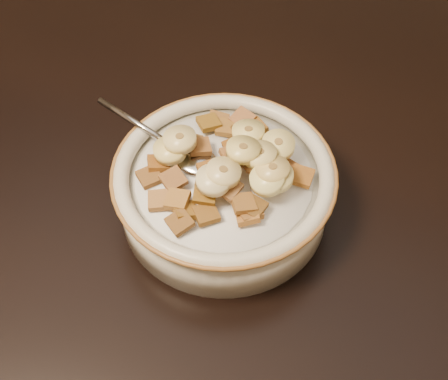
% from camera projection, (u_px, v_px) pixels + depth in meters
% --- Properties ---
extents(floor, '(4.00, 4.50, 0.10)m').
position_uv_depth(floor, '(129.00, 333.00, 1.40)').
color(floor, '#422816').
rests_on(floor, ground).
extents(table, '(1.41, 0.91, 0.04)m').
position_uv_depth(table, '(55.00, 64.00, 0.78)').
color(table, black).
rests_on(table, floor).
extents(cereal_bowl, '(0.20, 0.20, 0.05)m').
position_uv_depth(cereal_bowl, '(224.00, 194.00, 0.60)').
color(cereal_bowl, silver).
rests_on(cereal_bowl, table).
extents(milk, '(0.17, 0.17, 0.00)m').
position_uv_depth(milk, '(224.00, 178.00, 0.58)').
color(milk, white).
rests_on(milk, cereal_bowl).
extents(spoon, '(0.06, 0.05, 0.01)m').
position_uv_depth(spoon, '(196.00, 161.00, 0.59)').
color(spoon, gray).
rests_on(spoon, cereal_bowl).
extents(cereal_square_0, '(0.03, 0.03, 0.01)m').
position_uv_depth(cereal_square_0, '(249.00, 212.00, 0.55)').
color(cereal_square_0, brown).
rests_on(cereal_square_0, milk).
extents(cereal_square_1, '(0.03, 0.03, 0.01)m').
position_uv_depth(cereal_square_1, '(250.00, 160.00, 0.57)').
color(cereal_square_1, brown).
rests_on(cereal_square_1, milk).
extents(cereal_square_2, '(0.02, 0.02, 0.01)m').
position_uv_depth(cereal_square_2, '(190.00, 143.00, 0.59)').
color(cereal_square_2, brown).
rests_on(cereal_square_2, milk).
extents(cereal_square_3, '(0.02, 0.02, 0.01)m').
position_uv_depth(cereal_square_3, '(302.00, 176.00, 0.57)').
color(cereal_square_3, brown).
rests_on(cereal_square_3, milk).
extents(cereal_square_4, '(0.02, 0.02, 0.01)m').
position_uv_depth(cereal_square_4, '(177.00, 200.00, 0.55)').
color(cereal_square_4, '#986135').
rests_on(cereal_square_4, milk).
extents(cereal_square_5, '(0.03, 0.03, 0.01)m').
position_uv_depth(cereal_square_5, '(185.00, 211.00, 0.55)').
color(cereal_square_5, brown).
rests_on(cereal_square_5, milk).
extents(cereal_square_6, '(0.03, 0.03, 0.01)m').
position_uv_depth(cereal_square_6, '(180.00, 222.00, 0.54)').
color(cereal_square_6, brown).
rests_on(cereal_square_6, milk).
extents(cereal_square_7, '(0.03, 0.03, 0.01)m').
position_uv_depth(cereal_square_7, '(255.00, 128.00, 0.61)').
color(cereal_square_7, brown).
rests_on(cereal_square_7, milk).
extents(cereal_square_8, '(0.03, 0.03, 0.01)m').
position_uv_depth(cereal_square_8, '(288.00, 169.00, 0.58)').
color(cereal_square_8, brown).
rests_on(cereal_square_8, milk).
extents(cereal_square_9, '(0.03, 0.03, 0.01)m').
position_uv_depth(cereal_square_9, '(247.00, 143.00, 0.59)').
color(cereal_square_9, brown).
rests_on(cereal_square_9, milk).
extents(cereal_square_10, '(0.03, 0.03, 0.01)m').
position_uv_depth(cereal_square_10, '(233.00, 156.00, 0.57)').
color(cereal_square_10, '#915C2B').
rests_on(cereal_square_10, milk).
extents(cereal_square_11, '(0.03, 0.02, 0.01)m').
position_uv_depth(cereal_square_11, '(265.00, 148.00, 0.59)').
color(cereal_square_11, brown).
rests_on(cereal_square_11, milk).
extents(cereal_square_12, '(0.02, 0.02, 0.01)m').
position_uv_depth(cereal_square_12, '(205.00, 193.00, 0.55)').
color(cereal_square_12, '#885B16').
rests_on(cereal_square_12, milk).
extents(cereal_square_13, '(0.03, 0.03, 0.01)m').
position_uv_depth(cereal_square_13, '(206.00, 214.00, 0.55)').
color(cereal_square_13, brown).
rests_on(cereal_square_13, milk).
extents(cereal_square_14, '(0.03, 0.03, 0.01)m').
position_uv_depth(cereal_square_14, '(212.00, 185.00, 0.55)').
color(cereal_square_14, brown).
rests_on(cereal_square_14, milk).
extents(cereal_square_15, '(0.02, 0.02, 0.01)m').
position_uv_depth(cereal_square_15, '(260.00, 166.00, 0.57)').
color(cereal_square_15, brown).
rests_on(cereal_square_15, milk).
extents(cereal_square_16, '(0.03, 0.03, 0.01)m').
position_uv_depth(cereal_square_16, '(200.00, 146.00, 0.59)').
color(cereal_square_16, brown).
rests_on(cereal_square_16, milk).
extents(cereal_square_17, '(0.03, 0.03, 0.01)m').
position_uv_depth(cereal_square_17, '(228.00, 188.00, 0.55)').
color(cereal_square_17, olive).
rests_on(cereal_square_17, milk).
extents(cereal_square_18, '(0.02, 0.02, 0.01)m').
position_uv_depth(cereal_square_18, '(253.00, 207.00, 0.55)').
color(cereal_square_18, brown).
rests_on(cereal_square_18, milk).
extents(cereal_square_19, '(0.02, 0.02, 0.01)m').
position_uv_depth(cereal_square_19, '(218.00, 121.00, 0.62)').
color(cereal_square_19, brown).
rests_on(cereal_square_19, milk).
extents(cereal_square_20, '(0.03, 0.03, 0.01)m').
position_uv_depth(cereal_square_20, '(159.00, 200.00, 0.56)').
color(cereal_square_20, '#9B602F').
rests_on(cereal_square_20, milk).
extents(cereal_square_21, '(0.03, 0.03, 0.01)m').
position_uv_depth(cereal_square_21, '(149.00, 177.00, 0.58)').
color(cereal_square_21, brown).
rests_on(cereal_square_21, milk).
extents(cereal_square_22, '(0.03, 0.03, 0.01)m').
position_uv_depth(cereal_square_22, '(210.00, 171.00, 0.56)').
color(cereal_square_22, '#93521B').
rests_on(cereal_square_22, milk).
extents(cereal_square_23, '(0.03, 0.03, 0.01)m').
position_uv_depth(cereal_square_23, '(244.00, 132.00, 0.61)').
color(cereal_square_23, brown).
rests_on(cereal_square_23, milk).
extents(cereal_square_24, '(0.03, 0.03, 0.01)m').
position_uv_depth(cereal_square_24, '(242.00, 119.00, 0.62)').
color(cereal_square_24, '#995E2F').
rests_on(cereal_square_24, milk).
extents(cereal_square_25, '(0.03, 0.03, 0.01)m').
position_uv_depth(cereal_square_25, '(159.00, 163.00, 0.58)').
color(cereal_square_25, '#8E5619').
rests_on(cereal_square_25, milk).
extents(cereal_square_26, '(0.03, 0.03, 0.01)m').
position_uv_depth(cereal_square_26, '(209.00, 123.00, 0.61)').
color(cereal_square_26, brown).
rests_on(cereal_square_26, milk).
extents(cereal_square_27, '(0.02, 0.02, 0.01)m').
position_uv_depth(cereal_square_27, '(227.00, 127.00, 0.61)').
color(cereal_square_27, brown).
rests_on(cereal_square_27, milk).
extents(cereal_square_28, '(0.03, 0.03, 0.01)m').
position_uv_depth(cereal_square_28, '(173.00, 179.00, 0.56)').
color(cereal_square_28, '#9C6432').
rests_on(cereal_square_28, milk).
extents(cereal_square_29, '(0.03, 0.03, 0.01)m').
position_uv_depth(cereal_square_29, '(247.00, 215.00, 0.55)').
color(cereal_square_29, olive).
rests_on(cereal_square_29, milk).
extents(cereal_square_30, '(0.03, 0.03, 0.01)m').
position_uv_depth(cereal_square_30, '(235.00, 146.00, 0.58)').
color(cereal_square_30, brown).
rests_on(cereal_square_30, milk).
extents(cereal_square_31, '(0.03, 0.03, 0.01)m').
position_uv_depth(cereal_square_31, '(243.00, 203.00, 0.55)').
color(cereal_square_31, brown).
rests_on(cereal_square_31, milk).
extents(banana_slice_0, '(0.04, 0.04, 0.01)m').
position_uv_depth(banana_slice_0, '(170.00, 150.00, 0.58)').
color(banana_slice_0, '#DAC96F').
rests_on(banana_slice_0, milk).
extents(banana_slice_1, '(0.04, 0.04, 0.01)m').
position_uv_depth(banana_slice_1, '(260.00, 155.00, 0.56)').
color(banana_slice_1, '#F7D280').
rests_on(banana_slice_1, milk).
extents(banana_slice_2, '(0.04, 0.04, 0.01)m').
position_uv_depth(banana_slice_2, '(180.00, 140.00, 0.58)').
color(banana_slice_2, '#D6C080').
rests_on(banana_slice_2, milk).
extents(banana_slice_3, '(0.04, 0.04, 0.01)m').
position_uv_depth(banana_slice_3, '(213.00, 180.00, 0.54)').
color(banana_slice_3, beige).
rests_on(banana_slice_3, milk).
extents(banana_slice_4, '(0.04, 0.04, 0.01)m').
position_uv_depth(banana_slice_4, '(243.00, 150.00, 0.56)').
color(banana_slice_4, '#D0BC68').
rests_on(banana_slice_4, milk).
extents(banana_slice_5, '(0.04, 0.04, 0.01)m').
position_uv_depth(banana_slice_5, '(273.00, 170.00, 0.55)').
color(banana_slice_5, '#E3C472').
rests_on(banana_slice_5, milk).
extents(banana_slice_6, '(0.04, 0.04, 0.01)m').
position_uv_depth(banana_slice_6, '(223.00, 173.00, 0.55)').
color(banana_slice_6, '#F3E094').
rests_on(banana_slice_6, milk).
extents(banana_slice_7, '(0.04, 0.04, 0.01)m').
position_uv_depth(banana_slice_7, '(276.00, 176.00, 0.55)').
color(banana_slice_7, '#D6C878').
rests_on(banana_slice_7, milk).
extents(banana_slice_8, '(0.04, 0.04, 0.02)m').
position_uv_depth(banana_slice_8, '(278.00, 145.00, 0.57)').
color(banana_slice_8, '#FFF084').
rests_on(banana_slice_8, milk).
extents(banana_slice_9, '(0.04, 0.04, 0.02)m').
position_uv_depth(banana_slice_9, '(248.00, 132.00, 0.59)').
color(banana_slice_9, '#F2D685').
rests_on(banana_slice_9, milk).
extents(banana_slice_10, '(0.04, 0.04, 0.02)m').
position_uv_depth(banana_slice_10, '(267.00, 180.00, 0.55)').
color(banana_slice_10, '#FAEBA4').
rests_on(banana_slice_10, milk).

